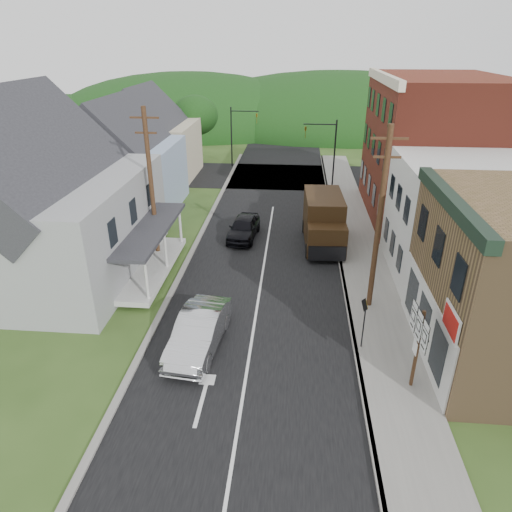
% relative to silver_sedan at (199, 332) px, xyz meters
% --- Properties ---
extents(ground, '(120.00, 120.00, 0.00)m').
position_rel_silver_sedan_xyz_m(ground, '(2.22, 0.55, -0.83)').
color(ground, '#2D4719').
rests_on(ground, ground).
extents(road, '(9.00, 90.00, 0.02)m').
position_rel_silver_sedan_xyz_m(road, '(2.22, 10.55, -0.83)').
color(road, black).
rests_on(road, ground).
extents(cross_road, '(60.00, 9.00, 0.02)m').
position_rel_silver_sedan_xyz_m(cross_road, '(2.22, 27.55, -0.83)').
color(cross_road, black).
rests_on(cross_road, ground).
extents(sidewalk_right, '(2.80, 55.00, 0.15)m').
position_rel_silver_sedan_xyz_m(sidewalk_right, '(8.12, 8.55, -0.75)').
color(sidewalk_right, slate).
rests_on(sidewalk_right, ground).
extents(curb_right, '(0.20, 55.00, 0.15)m').
position_rel_silver_sedan_xyz_m(curb_right, '(6.77, 8.55, -0.75)').
color(curb_right, slate).
rests_on(curb_right, ground).
extents(curb_left, '(0.30, 55.00, 0.12)m').
position_rel_silver_sedan_xyz_m(curb_left, '(-2.43, 8.55, -0.77)').
color(curb_left, slate).
rests_on(curb_left, ground).
extents(storefront_white, '(8.00, 7.00, 6.50)m').
position_rel_silver_sedan_xyz_m(storefront_white, '(13.52, 8.05, 2.42)').
color(storefront_white, silver).
rests_on(storefront_white, ground).
extents(storefront_red, '(8.00, 12.00, 10.00)m').
position_rel_silver_sedan_xyz_m(storefront_red, '(13.52, 17.55, 4.17)').
color(storefront_red, maroon).
rests_on(storefront_red, ground).
extents(house_gray, '(10.20, 12.24, 8.35)m').
position_rel_silver_sedan_xyz_m(house_gray, '(-9.78, 6.55, 3.41)').
color(house_gray, gray).
rests_on(house_gray, ground).
extents(house_blue, '(7.14, 8.16, 7.28)m').
position_rel_silver_sedan_xyz_m(house_blue, '(-8.78, 17.55, 2.87)').
color(house_blue, '#8B9EBE').
rests_on(house_blue, ground).
extents(house_cream, '(7.14, 8.16, 7.28)m').
position_rel_silver_sedan_xyz_m(house_cream, '(-9.28, 26.55, 2.87)').
color(house_cream, beige).
rests_on(house_cream, ground).
extents(utility_pole_right, '(1.60, 0.26, 9.00)m').
position_rel_silver_sedan_xyz_m(utility_pole_right, '(7.82, 4.05, 3.83)').
color(utility_pole_right, '#472D19').
rests_on(utility_pole_right, ground).
extents(utility_pole_left, '(1.60, 0.26, 9.00)m').
position_rel_silver_sedan_xyz_m(utility_pole_left, '(-4.28, 8.55, 3.83)').
color(utility_pole_left, '#472D19').
rests_on(utility_pole_left, ground).
extents(traffic_signal_right, '(2.87, 0.20, 6.00)m').
position_rel_silver_sedan_xyz_m(traffic_signal_right, '(6.52, 24.05, 2.93)').
color(traffic_signal_right, black).
rests_on(traffic_signal_right, ground).
extents(traffic_signal_left, '(2.87, 0.20, 6.00)m').
position_rel_silver_sedan_xyz_m(traffic_signal_left, '(-2.09, 31.05, 2.93)').
color(traffic_signal_left, black).
rests_on(traffic_signal_left, ground).
extents(tree_left_b, '(4.80, 4.80, 6.94)m').
position_rel_silver_sedan_xyz_m(tree_left_b, '(-14.78, 12.55, 4.06)').
color(tree_left_b, '#382616').
rests_on(tree_left_b, ground).
extents(tree_left_c, '(5.80, 5.80, 8.41)m').
position_rel_silver_sedan_xyz_m(tree_left_c, '(-16.78, 20.55, 5.11)').
color(tree_left_c, '#382616').
rests_on(tree_left_c, ground).
extents(tree_left_d, '(4.80, 4.80, 6.94)m').
position_rel_silver_sedan_xyz_m(tree_left_d, '(-6.78, 32.55, 4.06)').
color(tree_left_d, '#382616').
rests_on(tree_left_d, ground).
extents(forested_ridge, '(90.00, 30.00, 16.00)m').
position_rel_silver_sedan_xyz_m(forested_ridge, '(2.22, 55.55, -0.83)').
color(forested_ridge, '#14350F').
rests_on(forested_ridge, ground).
extents(silver_sedan, '(2.23, 5.16, 1.65)m').
position_rel_silver_sedan_xyz_m(silver_sedan, '(0.00, 0.00, 0.00)').
color(silver_sedan, '#B9BABF').
rests_on(silver_sedan, ground).
extents(dark_sedan, '(2.14, 4.48, 1.48)m').
position_rel_silver_sedan_xyz_m(dark_sedan, '(0.56, 12.21, -0.09)').
color(dark_sedan, black).
rests_on(dark_sedan, ground).
extents(delivery_van, '(2.61, 5.88, 3.23)m').
position_rel_silver_sedan_xyz_m(delivery_van, '(5.81, 11.52, 0.81)').
color(delivery_van, black).
rests_on(delivery_van, ground).
extents(route_sign_cluster, '(0.22, 1.92, 3.36)m').
position_rel_silver_sedan_xyz_m(route_sign_cluster, '(8.59, -1.80, 1.50)').
color(route_sign_cluster, '#472D19').
rests_on(route_sign_cluster, sidewalk_right).
extents(warning_sign, '(0.20, 0.66, 2.44)m').
position_rel_silver_sedan_xyz_m(warning_sign, '(6.99, 0.49, 0.89)').
color(warning_sign, black).
rests_on(warning_sign, sidewalk_right).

